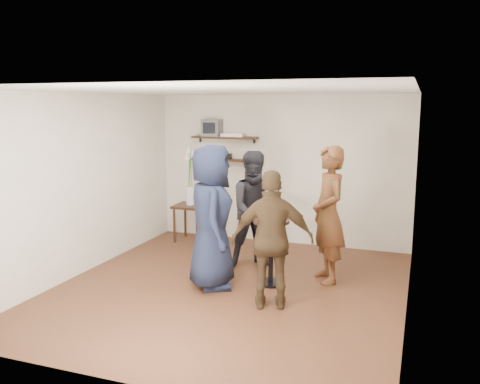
{
  "coord_description": "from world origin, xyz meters",
  "views": [
    {
      "loc": [
        2.33,
        -6.03,
        2.42
      ],
      "look_at": [
        0.0,
        0.4,
        1.24
      ],
      "focal_mm": 38.0,
      "sensor_mm": 36.0,
      "label": 1
    }
  ],
  "objects_px": {
    "drinks_table": "(271,243)",
    "person_dark": "(256,210)",
    "radio": "(225,156)",
    "person_brown": "(273,240)",
    "dvd_deck": "(234,135)",
    "side_table": "(191,211)",
    "person_navy": "(211,217)",
    "person_plaid": "(328,215)",
    "crt_monitor": "(212,128)"
  },
  "relations": [
    {
      "from": "side_table",
      "to": "person_dark",
      "type": "relative_size",
      "value": 0.38
    },
    {
      "from": "person_plaid",
      "to": "side_table",
      "type": "bearing_deg",
      "value": -145.3
    },
    {
      "from": "radio",
      "to": "person_navy",
      "type": "height_order",
      "value": "person_navy"
    },
    {
      "from": "radio",
      "to": "person_dark",
      "type": "bearing_deg",
      "value": -52.52
    },
    {
      "from": "person_plaid",
      "to": "person_brown",
      "type": "xyz_separation_m",
      "value": [
        -0.45,
        -1.17,
        -0.1
      ]
    },
    {
      "from": "dvd_deck",
      "to": "drinks_table",
      "type": "bearing_deg",
      "value": -57.26
    },
    {
      "from": "radio",
      "to": "drinks_table",
      "type": "xyz_separation_m",
      "value": [
        1.46,
        -2.02,
        -0.94
      ]
    },
    {
      "from": "drinks_table",
      "to": "person_dark",
      "type": "height_order",
      "value": "person_dark"
    },
    {
      "from": "person_dark",
      "to": "side_table",
      "type": "bearing_deg",
      "value": 114.84
    },
    {
      "from": "drinks_table",
      "to": "person_dark",
      "type": "relative_size",
      "value": 0.51
    },
    {
      "from": "side_table",
      "to": "drinks_table",
      "type": "relative_size",
      "value": 0.73
    },
    {
      "from": "crt_monitor",
      "to": "person_dark",
      "type": "relative_size",
      "value": 0.18
    },
    {
      "from": "radio",
      "to": "side_table",
      "type": "xyz_separation_m",
      "value": [
        -0.54,
        -0.34,
        -0.97
      ]
    },
    {
      "from": "side_table",
      "to": "person_brown",
      "type": "distance_m",
      "value": 3.33
    },
    {
      "from": "crt_monitor",
      "to": "drinks_table",
      "type": "relative_size",
      "value": 0.36
    },
    {
      "from": "radio",
      "to": "person_navy",
      "type": "bearing_deg",
      "value": -72.7
    },
    {
      "from": "crt_monitor",
      "to": "person_navy",
      "type": "xyz_separation_m",
      "value": [
        0.98,
        -2.37,
        -1.06
      ]
    },
    {
      "from": "drinks_table",
      "to": "crt_monitor",
      "type": "bearing_deg",
      "value": 130.15
    },
    {
      "from": "radio",
      "to": "person_dark",
      "type": "distance_m",
      "value": 1.81
    },
    {
      "from": "person_navy",
      "to": "person_brown",
      "type": "height_order",
      "value": "person_navy"
    },
    {
      "from": "side_table",
      "to": "drinks_table",
      "type": "xyz_separation_m",
      "value": [
        2.0,
        -1.68,
        0.03
      ]
    },
    {
      "from": "crt_monitor",
      "to": "person_navy",
      "type": "relative_size",
      "value": 0.17
    },
    {
      "from": "radio",
      "to": "person_navy",
      "type": "distance_m",
      "value": 2.55
    },
    {
      "from": "dvd_deck",
      "to": "person_brown",
      "type": "distance_m",
      "value": 3.35
    },
    {
      "from": "dvd_deck",
      "to": "person_plaid",
      "type": "distance_m",
      "value": 2.74
    },
    {
      "from": "radio",
      "to": "person_navy",
      "type": "relative_size",
      "value": 0.11
    },
    {
      "from": "radio",
      "to": "drinks_table",
      "type": "distance_m",
      "value": 2.66
    },
    {
      "from": "person_dark",
      "to": "person_plaid",
      "type": "bearing_deg",
      "value": -46.31
    },
    {
      "from": "crt_monitor",
      "to": "dvd_deck",
      "type": "distance_m",
      "value": 0.42
    },
    {
      "from": "crt_monitor",
      "to": "person_plaid",
      "type": "relative_size",
      "value": 0.17
    },
    {
      "from": "drinks_table",
      "to": "person_brown",
      "type": "xyz_separation_m",
      "value": [
        0.24,
        -0.77,
        0.26
      ]
    },
    {
      "from": "radio",
      "to": "person_plaid",
      "type": "xyz_separation_m",
      "value": [
        2.16,
        -1.62,
        -0.58
      ]
    },
    {
      "from": "radio",
      "to": "person_brown",
      "type": "relative_size",
      "value": 0.13
    },
    {
      "from": "drinks_table",
      "to": "side_table",
      "type": "bearing_deg",
      "value": 139.92
    },
    {
      "from": "radio",
      "to": "person_brown",
      "type": "bearing_deg",
      "value": -58.56
    },
    {
      "from": "dvd_deck",
      "to": "person_brown",
      "type": "xyz_separation_m",
      "value": [
        1.54,
        -2.78,
        -1.06
      ]
    },
    {
      "from": "person_navy",
      "to": "drinks_table",
      "type": "bearing_deg",
      "value": -90.0
    },
    {
      "from": "person_plaid",
      "to": "person_brown",
      "type": "height_order",
      "value": "person_plaid"
    },
    {
      "from": "dvd_deck",
      "to": "person_navy",
      "type": "height_order",
      "value": "dvd_deck"
    },
    {
      "from": "dvd_deck",
      "to": "side_table",
      "type": "xyz_separation_m",
      "value": [
        -0.7,
        -0.34,
        -1.35
      ]
    },
    {
      "from": "crt_monitor",
      "to": "radio",
      "type": "height_order",
      "value": "crt_monitor"
    },
    {
      "from": "crt_monitor",
      "to": "person_brown",
      "type": "xyz_separation_m",
      "value": [
        1.94,
        -2.78,
        -1.18
      ]
    },
    {
      "from": "person_brown",
      "to": "drinks_table",
      "type": "bearing_deg",
      "value": -90.0
    },
    {
      "from": "crt_monitor",
      "to": "radio",
      "type": "distance_m",
      "value": 0.56
    },
    {
      "from": "crt_monitor",
      "to": "radio",
      "type": "bearing_deg",
      "value": 0.0
    },
    {
      "from": "radio",
      "to": "side_table",
      "type": "height_order",
      "value": "radio"
    },
    {
      "from": "crt_monitor",
      "to": "side_table",
      "type": "relative_size",
      "value": 0.49
    },
    {
      "from": "drinks_table",
      "to": "person_brown",
      "type": "distance_m",
      "value": 0.84
    },
    {
      "from": "person_navy",
      "to": "side_table",
      "type": "bearing_deg",
      "value": 5.93
    },
    {
      "from": "person_plaid",
      "to": "person_dark",
      "type": "height_order",
      "value": "person_plaid"
    }
  ]
}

